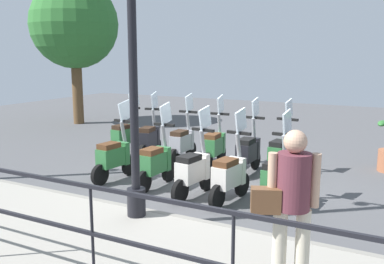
{
  "coord_description": "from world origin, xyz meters",
  "views": [
    {
      "loc": [
        -7.17,
        -3.37,
        2.43
      ],
      "look_at": [
        0.2,
        0.5,
        0.9
      ],
      "focal_mm": 40.0,
      "sensor_mm": 36.0,
      "label": 1
    }
  ],
  "objects_px": {
    "scooter_far_0": "(281,153)",
    "scooter_near_4": "(115,156)",
    "scooter_near_2": "(194,169)",
    "scooter_far_2": "(215,145)",
    "scooter_near_0": "(278,177)",
    "scooter_near_3": "(156,162)",
    "scooter_far_5": "(126,135)",
    "pedestrian_with_bag": "(291,198)",
    "scooter_near_1": "(230,174)",
    "scooter_far_3": "(183,142)",
    "scooter_far_4": "(150,138)",
    "scooter_far_1": "(249,151)",
    "lamp_post_near": "(133,70)",
    "tree_large": "(74,25)"
  },
  "relations": [
    {
      "from": "scooter_near_2",
      "to": "scooter_far_2",
      "type": "height_order",
      "value": "same"
    },
    {
      "from": "scooter_near_1",
      "to": "scooter_far_1",
      "type": "distance_m",
      "value": 1.78
    },
    {
      "from": "scooter_near_3",
      "to": "scooter_far_2",
      "type": "height_order",
      "value": "same"
    },
    {
      "from": "scooter_near_2",
      "to": "scooter_near_4",
      "type": "bearing_deg",
      "value": 92.27
    },
    {
      "from": "scooter_near_0",
      "to": "scooter_far_0",
      "type": "distance_m",
      "value": 1.7
    },
    {
      "from": "scooter_near_2",
      "to": "scooter_far_3",
      "type": "bearing_deg",
      "value": 40.88
    },
    {
      "from": "scooter_near_2",
      "to": "scooter_far_2",
      "type": "bearing_deg",
      "value": 21.73
    },
    {
      "from": "lamp_post_near",
      "to": "scooter_near_3",
      "type": "distance_m",
      "value": 2.49
    },
    {
      "from": "scooter_near_0",
      "to": "scooter_near_2",
      "type": "relative_size",
      "value": 1.0
    },
    {
      "from": "scooter_near_1",
      "to": "scooter_far_1",
      "type": "relative_size",
      "value": 1.0
    },
    {
      "from": "lamp_post_near",
      "to": "pedestrian_with_bag",
      "type": "xyz_separation_m",
      "value": [
        -0.91,
        -2.43,
        -1.13
      ]
    },
    {
      "from": "scooter_far_3",
      "to": "scooter_near_3",
      "type": "bearing_deg",
      "value": -167.72
    },
    {
      "from": "scooter_far_2",
      "to": "scooter_far_3",
      "type": "distance_m",
      "value": 0.78
    },
    {
      "from": "pedestrian_with_bag",
      "to": "scooter_near_0",
      "type": "xyz_separation_m",
      "value": [
        2.62,
        0.89,
        -0.6
      ]
    },
    {
      "from": "scooter_near_3",
      "to": "scooter_far_1",
      "type": "height_order",
      "value": "same"
    },
    {
      "from": "scooter_far_0",
      "to": "scooter_far_5",
      "type": "bearing_deg",
      "value": 93.81
    },
    {
      "from": "lamp_post_near",
      "to": "tree_large",
      "type": "xyz_separation_m",
      "value": [
        6.57,
        7.07,
        1.17
      ]
    },
    {
      "from": "scooter_near_0",
      "to": "scooter_far_2",
      "type": "bearing_deg",
      "value": 52.67
    },
    {
      "from": "scooter_far_4",
      "to": "scooter_far_5",
      "type": "height_order",
      "value": "same"
    },
    {
      "from": "tree_large",
      "to": "scooter_far_4",
      "type": "relative_size",
      "value": 3.18
    },
    {
      "from": "scooter_near_3",
      "to": "scooter_far_3",
      "type": "relative_size",
      "value": 1.0
    },
    {
      "from": "tree_large",
      "to": "scooter_far_5",
      "type": "distance_m",
      "value": 6.06
    },
    {
      "from": "scooter_far_1",
      "to": "scooter_far_3",
      "type": "distance_m",
      "value": 1.63
    },
    {
      "from": "pedestrian_with_bag",
      "to": "scooter_far_1",
      "type": "xyz_separation_m",
      "value": [
        4.18,
        1.95,
        -0.6
      ]
    },
    {
      "from": "scooter_near_3",
      "to": "scooter_far_2",
      "type": "distance_m",
      "value": 1.84
    },
    {
      "from": "scooter_near_3",
      "to": "scooter_near_4",
      "type": "bearing_deg",
      "value": 92.05
    },
    {
      "from": "lamp_post_near",
      "to": "scooter_far_1",
      "type": "height_order",
      "value": "lamp_post_near"
    },
    {
      "from": "lamp_post_near",
      "to": "scooter_near_1",
      "type": "height_order",
      "value": "lamp_post_near"
    },
    {
      "from": "scooter_near_3",
      "to": "scooter_far_5",
      "type": "bearing_deg",
      "value": 50.2
    },
    {
      "from": "tree_large",
      "to": "scooter_far_2",
      "type": "height_order",
      "value": "tree_large"
    },
    {
      "from": "scooter_far_0",
      "to": "scooter_near_4",
      "type": "bearing_deg",
      "value": 126.95
    },
    {
      "from": "scooter_far_5",
      "to": "scooter_far_2",
      "type": "bearing_deg",
      "value": -84.89
    },
    {
      "from": "scooter_near_0",
      "to": "scooter_near_2",
      "type": "bearing_deg",
      "value": 104.02
    },
    {
      "from": "scooter_far_1",
      "to": "scooter_far_2",
      "type": "bearing_deg",
      "value": 78.81
    },
    {
      "from": "pedestrian_with_bag",
      "to": "scooter_near_1",
      "type": "height_order",
      "value": "pedestrian_with_bag"
    },
    {
      "from": "scooter_near_1",
      "to": "scooter_near_2",
      "type": "bearing_deg",
      "value": 99.14
    },
    {
      "from": "scooter_far_3",
      "to": "scooter_near_0",
      "type": "bearing_deg",
      "value": -123.81
    },
    {
      "from": "scooter_near_0",
      "to": "scooter_near_1",
      "type": "xyz_separation_m",
      "value": [
        -0.2,
        0.74,
        0.0
      ]
    },
    {
      "from": "tree_large",
      "to": "scooter_far_0",
      "type": "relative_size",
      "value": 3.18
    },
    {
      "from": "scooter_near_0",
      "to": "scooter_near_2",
      "type": "xyz_separation_m",
      "value": [
        -0.22,
        1.4,
        0.0
      ]
    },
    {
      "from": "tree_large",
      "to": "scooter_near_2",
      "type": "bearing_deg",
      "value": -125.12
    },
    {
      "from": "scooter_far_2",
      "to": "tree_large",
      "type": "bearing_deg",
      "value": 61.29
    },
    {
      "from": "scooter_far_5",
      "to": "scooter_far_0",
      "type": "bearing_deg",
      "value": -85.96
    },
    {
      "from": "lamp_post_near",
      "to": "scooter_near_2",
      "type": "xyz_separation_m",
      "value": [
        1.49,
        -0.15,
        -1.73
      ]
    },
    {
      "from": "scooter_near_0",
      "to": "scooter_far_0",
      "type": "relative_size",
      "value": 1.0
    },
    {
      "from": "lamp_post_near",
      "to": "scooter_far_0",
      "type": "relative_size",
      "value": 3.01
    },
    {
      "from": "scooter_near_0",
      "to": "scooter_near_3",
      "type": "bearing_deg",
      "value": 96.72
    },
    {
      "from": "lamp_post_near",
      "to": "scooter_near_0",
      "type": "distance_m",
      "value": 2.89
    },
    {
      "from": "scooter_near_0",
      "to": "scooter_far_4",
      "type": "bearing_deg",
      "value": 69.02
    },
    {
      "from": "scooter_far_0",
      "to": "pedestrian_with_bag",
      "type": "bearing_deg",
      "value": -157.74
    }
  ]
}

